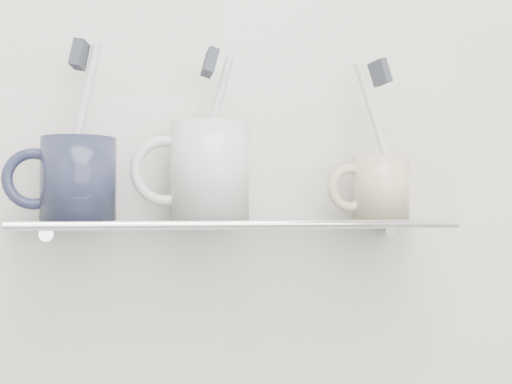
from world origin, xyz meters
name	(u,v)px	position (x,y,z in m)	size (l,w,h in m)	color
wall_back	(225,98)	(0.00, 1.10, 1.25)	(2.50, 2.50, 0.00)	beige
shelf_glass	(238,224)	(0.00, 1.04, 1.10)	(0.50, 0.12, 0.01)	silver
shelf_rail	(251,225)	(0.00, 0.98, 1.10)	(0.01, 0.01, 0.50)	silver
bracket_left	(46,234)	(-0.21, 1.09, 1.09)	(0.02, 0.02, 0.03)	silver
bracket_right	(386,231)	(0.21, 1.09, 1.09)	(0.02, 0.02, 0.03)	silver
mug_left	(79,179)	(-0.18, 1.04, 1.15)	(0.08, 0.08, 0.09)	#1C1F3C
mug_left_handle	(34,179)	(-0.22, 1.04, 1.15)	(0.07, 0.07, 0.01)	#1C1F3C
toothbrush_left	(79,128)	(-0.18, 1.04, 1.20)	(0.01, 0.01, 0.19)	silver
bristles_left	(79,54)	(-0.18, 1.04, 1.28)	(0.01, 0.02, 0.03)	#31353F
mug_center	(210,172)	(-0.03, 1.04, 1.16)	(0.09, 0.09, 0.11)	silver
mug_center_handle	(165,171)	(-0.08, 1.04, 1.16)	(0.08, 0.08, 0.01)	silver
toothbrush_center	(210,132)	(-0.03, 1.04, 1.20)	(0.01, 0.01, 0.19)	#BBBBBC
bristles_center	(210,62)	(-0.03, 1.04, 1.28)	(0.01, 0.02, 0.03)	#31353F
mug_right	(381,188)	(0.18, 1.04, 1.14)	(0.07, 0.07, 0.08)	beige
mug_right_handle	(350,188)	(0.14, 1.04, 1.14)	(0.06, 0.06, 0.01)	beige
toothbrush_right	(380,137)	(0.18, 1.04, 1.20)	(0.01, 0.01, 0.19)	beige
bristles_right	(380,72)	(0.18, 1.04, 1.28)	(0.01, 0.02, 0.03)	#31353F
chrome_cap	(392,213)	(0.20, 1.04, 1.11)	(0.04, 0.04, 0.02)	silver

